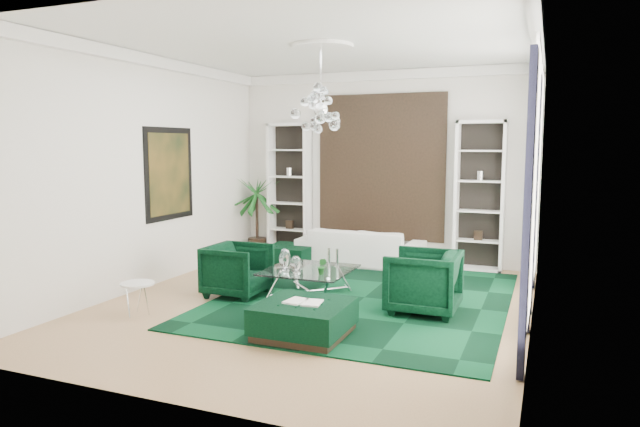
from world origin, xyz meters
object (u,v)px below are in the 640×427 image
at_px(ottoman_side, 290,255).
at_px(side_table, 138,299).
at_px(armchair_left, 238,270).
at_px(coffee_table, 309,283).
at_px(ottoman_front, 304,320).
at_px(sofa, 360,247).
at_px(armchair_right, 423,282).
at_px(palm, 257,205).

distance_m(ottoman_side, side_table, 3.85).
distance_m(armchair_left, coffee_table, 1.14).
bearing_deg(ottoman_front, sofa, 98.84).
distance_m(armchair_right, side_table, 3.98).
xyz_separation_m(sofa, ottoman_front, (0.67, -4.31, -0.14)).
bearing_deg(coffee_table, side_table, -135.85).
relative_size(ottoman_front, side_table, 2.31).
height_order(armchair_left, side_table, armchair_left).
bearing_deg(armchair_right, palm, -125.08).
distance_m(ottoman_front, side_table, 2.49).
height_order(armchair_right, ottoman_side, armchair_right).
relative_size(armchair_left, ottoman_side, 1.04).
bearing_deg(sofa, ottoman_front, 98.84).
height_order(sofa, armchair_right, armchair_right).
height_order(sofa, coffee_table, sofa).
relative_size(sofa, ottoman_front, 2.29).
bearing_deg(ottoman_side, sofa, 22.96).
bearing_deg(ottoman_front, armchair_left, 141.51).
bearing_deg(armchair_right, coffee_table, -95.75).
bearing_deg(sofa, armchair_right, 123.42).
xyz_separation_m(sofa, armchair_left, (-1.06, -2.93, 0.05)).
relative_size(coffee_table, ottoman_front, 1.19).
distance_m(sofa, armchair_left, 3.12).
bearing_deg(armchair_right, armchair_left, -86.51).
relative_size(sofa, ottoman_side, 2.83).
xyz_separation_m(ottoman_side, side_table, (-0.55, -3.81, 0.03)).
relative_size(armchair_right, ottoman_side, 1.13).
distance_m(armchair_left, side_table, 1.62).
distance_m(coffee_table, side_table, 2.54).
bearing_deg(side_table, coffee_table, 44.15).
bearing_deg(ottoman_front, side_table, -179.10).
xyz_separation_m(side_table, palm, (-0.58, 4.55, 0.85)).
xyz_separation_m(coffee_table, ottoman_front, (0.67, -1.73, -0.00)).
height_order(armchair_left, ottoman_front, armchair_left).
distance_m(ottoman_front, palm, 5.52).
xyz_separation_m(sofa, coffee_table, (0.00, -2.57, -0.14)).
bearing_deg(side_table, palm, 97.20).
relative_size(armchair_right, palm, 0.45).
xyz_separation_m(sofa, palm, (-2.40, 0.21, 0.72)).
relative_size(ottoman_front, palm, 0.50).
distance_m(ottoman_side, ottoman_front, 4.24).
relative_size(ottoman_side, ottoman_front, 0.81).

